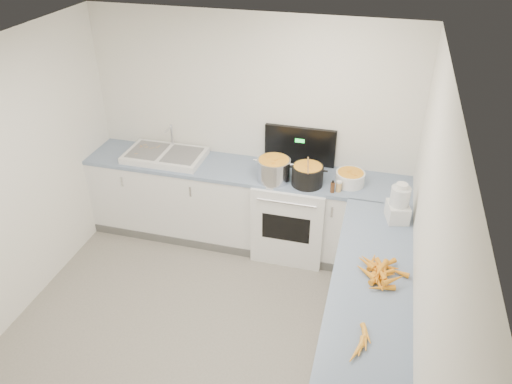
% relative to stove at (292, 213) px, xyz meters
% --- Properties ---
extents(floor, '(3.50, 4.00, 0.00)m').
position_rel_stove_xyz_m(floor, '(-0.55, -1.69, -0.47)').
color(floor, gray).
rests_on(floor, ground).
extents(ceiling, '(3.50, 4.00, 0.00)m').
position_rel_stove_xyz_m(ceiling, '(-0.55, -1.69, 2.03)').
color(ceiling, white).
rests_on(ceiling, ground).
extents(wall_back, '(3.50, 0.00, 2.50)m').
position_rel_stove_xyz_m(wall_back, '(-0.55, 0.31, 0.78)').
color(wall_back, white).
rests_on(wall_back, ground).
extents(wall_right, '(0.00, 4.00, 2.50)m').
position_rel_stove_xyz_m(wall_right, '(1.20, -1.69, 0.78)').
color(wall_right, white).
rests_on(wall_right, ground).
extents(counter_back, '(3.50, 0.62, 0.94)m').
position_rel_stove_xyz_m(counter_back, '(-0.55, 0.01, -0.00)').
color(counter_back, white).
rests_on(counter_back, ground).
extents(counter_right, '(0.62, 2.20, 0.94)m').
position_rel_stove_xyz_m(counter_right, '(0.90, -1.39, -0.00)').
color(counter_right, white).
rests_on(counter_right, ground).
extents(stove, '(0.76, 0.65, 1.36)m').
position_rel_stove_xyz_m(stove, '(0.00, 0.00, 0.00)').
color(stove, white).
rests_on(stove, ground).
extents(sink, '(0.86, 0.52, 0.31)m').
position_rel_stove_xyz_m(sink, '(-1.45, 0.02, 0.50)').
color(sink, white).
rests_on(sink, counter_back).
extents(steel_pot, '(0.41, 0.41, 0.25)m').
position_rel_stove_xyz_m(steel_pot, '(-0.19, -0.13, 0.57)').
color(steel_pot, silver).
rests_on(steel_pot, stove).
extents(black_pot, '(0.34, 0.34, 0.23)m').
position_rel_stove_xyz_m(black_pot, '(0.16, -0.13, 0.56)').
color(black_pot, black).
rests_on(black_pot, stove).
extents(wooden_spoon, '(0.07, 0.34, 0.01)m').
position_rel_stove_xyz_m(wooden_spoon, '(0.16, -0.13, 0.68)').
color(wooden_spoon, '#AD7A47').
rests_on(wooden_spoon, black_pot).
extents(mixing_bowl, '(0.33, 0.33, 0.13)m').
position_rel_stove_xyz_m(mixing_bowl, '(0.58, -0.02, 0.53)').
color(mixing_bowl, white).
rests_on(mixing_bowl, counter_back).
extents(extract_bottle, '(0.04, 0.04, 0.11)m').
position_rel_stove_xyz_m(extract_bottle, '(0.43, -0.22, 0.52)').
color(extract_bottle, '#593319').
rests_on(extract_bottle, counter_back).
extents(spice_jar, '(0.06, 0.06, 0.10)m').
position_rel_stove_xyz_m(spice_jar, '(0.48, -0.18, 0.51)').
color(spice_jar, '#E5B266').
rests_on(spice_jar, counter_back).
extents(food_processor, '(0.23, 0.26, 0.37)m').
position_rel_stove_xyz_m(food_processor, '(1.05, -0.54, 0.63)').
color(food_processor, white).
rests_on(food_processor, counter_right).
extents(carrot_pile, '(0.42, 0.44, 0.09)m').
position_rel_stove_xyz_m(carrot_pile, '(0.95, -1.35, 0.50)').
color(carrot_pile, orange).
rests_on(carrot_pile, counter_right).
extents(peeled_carrots, '(0.15, 0.35, 0.04)m').
position_rel_stove_xyz_m(peeled_carrots, '(0.87, -2.09, 0.49)').
color(peeled_carrots, '#FFA126').
rests_on(peeled_carrots, counter_right).
extents(peelings, '(0.22, 0.29, 0.01)m').
position_rel_stove_xyz_m(peelings, '(-1.68, 0.05, 0.54)').
color(peelings, tan).
rests_on(peelings, sink).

